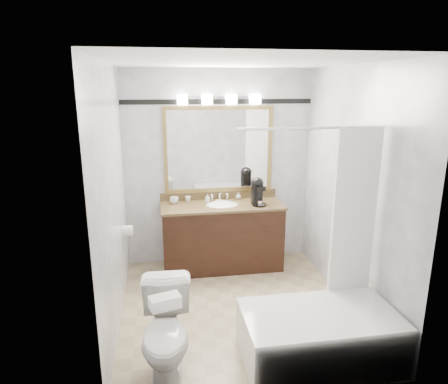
{
  "coord_description": "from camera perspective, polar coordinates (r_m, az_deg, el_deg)",
  "views": [
    {
      "loc": [
        -0.75,
        -3.72,
        2.29
      ],
      "look_at": [
        -0.08,
        0.35,
        1.19
      ],
      "focal_mm": 32.0,
      "sensor_mm": 36.0,
      "label": 1
    }
  ],
  "objects": [
    {
      "name": "cup_left",
      "position": [
        5.08,
        -7.13,
        -1.16
      ],
      "size": [
        0.11,
        0.11,
        0.08
      ],
      "primitive_type": "imported",
      "rotation": [
        0.0,
        0.0,
        0.04
      ],
      "color": "white",
      "rests_on": "vanity"
    },
    {
      "name": "tp_roll",
      "position": [
        4.68,
        -13.58,
        -5.38
      ],
      "size": [
        0.11,
        0.12,
        0.12
      ],
      "primitive_type": "cylinder",
      "rotation": [
        0.0,
        1.57,
        0.0
      ],
      "color": "white",
      "rests_on": "room"
    },
    {
      "name": "toilet",
      "position": [
        3.42,
        -8.23,
        -19.39
      ],
      "size": [
        0.45,
        0.75,
        0.75
      ],
      "primitive_type": "imported",
      "rotation": [
        0.0,
        0.0,
        -0.04
      ],
      "color": "white",
      "rests_on": "ground"
    },
    {
      "name": "vanity_light_bar",
      "position": [
        5.0,
        -0.7,
        13.14
      ],
      "size": [
        1.02,
        0.14,
        0.12
      ],
      "color": "silver",
      "rests_on": "room"
    },
    {
      "name": "soap_bottle_b",
      "position": [
        5.23,
        2.05,
        -0.55
      ],
      "size": [
        0.07,
        0.07,
        0.09
      ],
      "primitive_type": "imported",
      "rotation": [
        0.0,
        0.0,
        0.07
      ],
      "color": "white",
      "rests_on": "vanity"
    },
    {
      "name": "vanity",
      "position": [
        5.14,
        -0.28,
        -6.15
      ],
      "size": [
        1.53,
        0.58,
        0.97
      ],
      "color": "black",
      "rests_on": "ground"
    },
    {
      "name": "coffee_maker",
      "position": [
        4.98,
        4.8,
        0.2
      ],
      "size": [
        0.18,
        0.23,
        0.35
      ],
      "rotation": [
        0.0,
        0.0,
        0.25
      ],
      "color": "black",
      "rests_on": "vanity"
    },
    {
      "name": "cup_right",
      "position": [
        5.14,
        -5.17,
        -1.0
      ],
      "size": [
        0.08,
        0.08,
        0.07
      ],
      "primitive_type": "imported",
      "rotation": [
        0.0,
        0.0,
        -0.14
      ],
      "color": "white",
      "rests_on": "vanity"
    },
    {
      "name": "tissue_box",
      "position": [
        3.0,
        -8.43,
        -15.26
      ],
      "size": [
        0.24,
        0.18,
        0.09
      ],
      "primitive_type": "cube",
      "rotation": [
        0.0,
        0.0,
        0.3
      ],
      "color": "white",
      "rests_on": "toilet"
    },
    {
      "name": "room",
      "position": [
        3.93,
        2.02,
        -0.42
      ],
      "size": [
        2.42,
        2.62,
        2.52
      ],
      "color": "tan",
      "rests_on": "ground"
    },
    {
      "name": "soap_bottle_a",
      "position": [
        5.1,
        -2.39,
        -0.88
      ],
      "size": [
        0.06,
        0.06,
        0.1
      ],
      "primitive_type": "imported",
      "rotation": [
        0.0,
        0.0,
        0.34
      ],
      "color": "white",
      "rests_on": "vanity"
    },
    {
      "name": "mirror",
      "position": [
        5.12,
        -0.76,
        6.05
      ],
      "size": [
        1.4,
        0.04,
        1.1
      ],
      "color": "olive",
      "rests_on": "room"
    },
    {
      "name": "bathtub",
      "position": [
        3.7,
        13.68,
        -18.48
      ],
      "size": [
        1.3,
        0.75,
        1.96
      ],
      "color": "white",
      "rests_on": "ground"
    },
    {
      "name": "soap_bar",
      "position": [
        5.11,
        -0.73,
        -1.3
      ],
      "size": [
        0.08,
        0.05,
        0.02
      ],
      "primitive_type": "cube",
      "rotation": [
        0.0,
        0.0,
        0.06
      ],
      "color": "beige",
      "rests_on": "vanity"
    },
    {
      "name": "accent_stripe",
      "position": [
        5.07,
        -0.81,
        12.79
      ],
      "size": [
        2.4,
        0.01,
        0.06
      ],
      "primitive_type": "cube",
      "color": "black",
      "rests_on": "room"
    }
  ]
}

